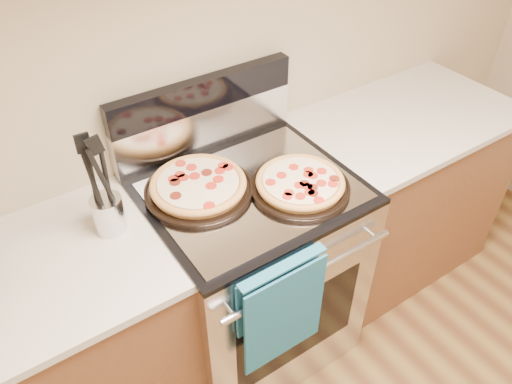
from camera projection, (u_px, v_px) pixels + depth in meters
wall_back at (193, 41)px, 1.77m from camera, size 4.00×0.00×4.00m
range_body at (250, 272)px, 2.12m from camera, size 0.76×0.68×0.90m
oven_window at (298, 328)px, 1.91m from camera, size 0.56×0.01×0.40m
cooktop at (249, 189)px, 1.83m from camera, size 0.76×0.68×0.02m
backsplash_lower at (205, 128)px, 1.96m from camera, size 0.76×0.06×0.18m
backsplash_upper at (203, 94)px, 1.86m from camera, size 0.76×0.06×0.12m
oven_handle at (311, 274)px, 1.66m from camera, size 0.70×0.03×0.03m
dish_towel at (281, 309)px, 1.67m from camera, size 0.32×0.05×0.42m
foil_sheet at (253, 191)px, 1.80m from camera, size 0.70×0.55×0.01m
cabinet_left at (39, 375)px, 1.77m from camera, size 1.00×0.62×0.88m
cabinet_right at (392, 195)px, 2.52m from camera, size 1.00×0.62×0.88m
countertop_right at (409, 118)px, 2.23m from camera, size 1.02×0.64×0.03m
pepperoni_pizza_back at (198, 186)px, 1.77m from camera, size 0.50×0.50×0.05m
pepperoni_pizza_front at (300, 184)px, 1.78m from camera, size 0.45×0.45×0.05m
utensil_crock at (108, 214)px, 1.62m from camera, size 0.13×0.13×0.13m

